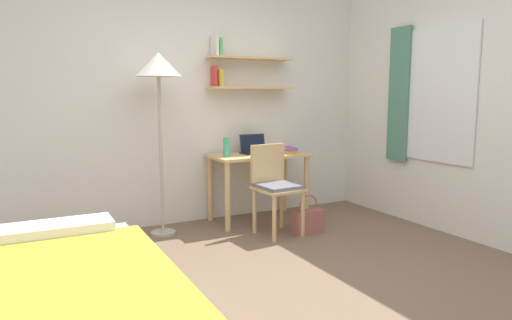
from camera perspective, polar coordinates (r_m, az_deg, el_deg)
The scene contains 11 objects.
ground_plane at distance 3.41m, azimuth 5.22°, elevation -15.30°, with size 5.28×5.28×0.00m, color brown.
wall_back at distance 4.96m, azimuth -7.28°, elevation 7.48°, with size 4.40×0.27×2.60m.
wall_right at distance 4.59m, azimuth 27.03°, elevation 6.59°, with size 0.10×4.40×2.60m.
bed at distance 2.66m, azimuth -21.75°, elevation -17.23°, with size 0.98×1.85×0.54m.
desk at distance 4.95m, azimuth 0.30°, elevation -0.82°, with size 1.03×0.56×0.72m.
desk_chair at distance 4.50m, azimuth 2.37°, elevation -2.98°, with size 0.43×0.45×0.87m.
standing_lamp at distance 4.48m, azimuth -11.91°, elevation 10.39°, with size 0.43×0.43×1.74m.
laptop at distance 4.99m, azimuth -0.20°, elevation 1.44°, with size 0.30×0.21×0.20m.
water_bottle at distance 4.70m, azimuth -3.67°, elevation 1.59°, with size 0.07×0.07×0.20m, color #42A87F.
book_stack at distance 5.05m, azimuth 3.81°, elevation 1.26°, with size 0.16×0.25×0.06m.
handbag at distance 4.59m, azimuth 6.45°, elevation -7.42°, with size 0.30×0.12×0.39m.
Camera 1 is at (-1.70, -2.63, 1.35)m, focal length 32.46 mm.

